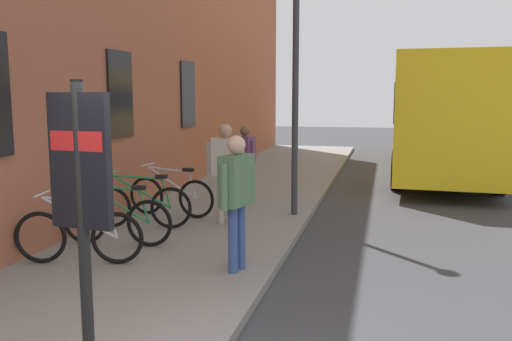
% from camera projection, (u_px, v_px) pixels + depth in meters
% --- Properties ---
extents(ground, '(60.00, 60.00, 0.00)m').
position_uv_depth(ground, '(362.00, 227.00, 9.76)').
color(ground, '#38383A').
extents(sidewalk_pavement, '(24.00, 3.50, 0.12)m').
position_uv_depth(sidewalk_pavement, '(245.00, 197.00, 12.32)').
color(sidewalk_pavement, gray).
rests_on(sidewalk_pavement, ground).
extents(station_facade, '(22.00, 0.65, 9.30)m').
position_uv_depth(station_facade, '(174.00, 2.00, 13.11)').
color(station_facade, '#9E563D').
rests_on(station_facade, ground).
extents(bicycle_mid_rack, '(0.55, 1.74, 0.97)m').
position_uv_depth(bicycle_mid_rack, '(79.00, 236.00, 7.24)').
color(bicycle_mid_rack, black).
rests_on(bicycle_mid_rack, sidewalk_pavement).
extents(bicycle_far_end, '(0.48, 1.77, 0.97)m').
position_uv_depth(bicycle_far_end, '(117.00, 220.00, 8.14)').
color(bicycle_far_end, black).
rests_on(bicycle_far_end, sidewalk_pavement).
extents(bicycle_by_door, '(0.51, 1.75, 0.97)m').
position_uv_depth(bicycle_by_door, '(141.00, 206.00, 9.18)').
color(bicycle_by_door, black).
rests_on(bicycle_by_door, sidewalk_pavement).
extents(bicycle_leaning_wall, '(0.48, 1.77, 0.97)m').
position_uv_depth(bicycle_leaning_wall, '(171.00, 196.00, 10.08)').
color(bicycle_leaning_wall, black).
rests_on(bicycle_leaning_wall, sidewalk_pavement).
extents(transit_info_sign, '(0.14, 0.56, 2.40)m').
position_uv_depth(transit_info_sign, '(81.00, 180.00, 4.33)').
color(transit_info_sign, black).
rests_on(transit_info_sign, sidewalk_pavement).
extents(city_bus, '(10.60, 2.99, 3.35)m').
position_uv_depth(city_bus, '(443.00, 110.00, 16.19)').
color(city_bus, yellow).
rests_on(city_bus, ground).
extents(pedestrian_crossing_street, '(0.44, 0.53, 1.61)m').
position_uv_depth(pedestrian_crossing_street, '(245.00, 155.00, 11.59)').
color(pedestrian_crossing_street, brown).
rests_on(pedestrian_crossing_street, sidewalk_pavement).
extents(pedestrian_by_facade, '(0.37, 0.65, 1.77)m').
position_uv_depth(pedestrian_by_facade, '(226.00, 163.00, 9.42)').
color(pedestrian_by_facade, '#B2A599').
rests_on(pedestrian_by_facade, sidewalk_pavement).
extents(pedestrian_near_bus, '(0.64, 0.39, 1.77)m').
position_uv_depth(pedestrian_near_bus, '(237.00, 189.00, 6.86)').
color(pedestrian_near_bus, '#334C8C').
rests_on(pedestrian_near_bus, sidewalk_pavement).
extents(street_lamp, '(0.28, 0.28, 5.17)m').
position_uv_depth(street_lamp, '(296.00, 51.00, 9.86)').
color(street_lamp, '#333338').
rests_on(street_lamp, sidewalk_pavement).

